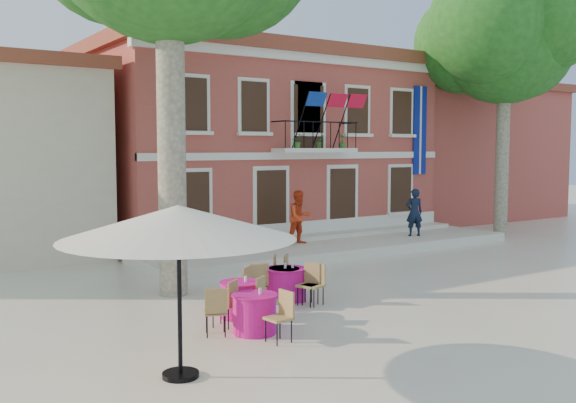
# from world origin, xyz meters

# --- Properties ---
(ground) EXTENTS (90.00, 90.00, 0.00)m
(ground) POSITION_xyz_m (0.00, 0.00, 0.00)
(ground) COLOR beige
(ground) RESTS_ON ground
(main_building) EXTENTS (13.50, 9.59, 7.50)m
(main_building) POSITION_xyz_m (2.00, 9.99, 3.78)
(main_building) COLOR #A83C3C
(main_building) RESTS_ON ground
(neighbor_east) EXTENTS (9.40, 9.40, 6.40)m
(neighbor_east) POSITION_xyz_m (14.00, 11.00, 3.22)
(neighbor_east) COLOR #A83C3C
(neighbor_east) RESTS_ON ground
(terrace) EXTENTS (14.00, 3.40, 0.30)m
(terrace) POSITION_xyz_m (2.00, 4.40, 0.15)
(terrace) COLOR silver
(terrace) RESTS_ON ground
(plane_tree_east) EXTENTS (5.55, 5.55, 10.90)m
(plane_tree_east) POSITION_xyz_m (10.18, 3.83, 8.07)
(plane_tree_east) COLOR #A59E84
(plane_tree_east) RESTS_ON ground
(patio_umbrella) EXTENTS (3.66, 3.66, 2.72)m
(patio_umbrella) POSITION_xyz_m (-7.57, -4.07, 2.44)
(patio_umbrella) COLOR black
(patio_umbrella) RESTS_ON ground
(pedestrian_navy) EXTENTS (0.76, 0.65, 1.77)m
(pedestrian_navy) POSITION_xyz_m (5.47, 4.03, 1.19)
(pedestrian_navy) COLOR black
(pedestrian_navy) RESTS_ON terrace
(pedestrian_orange) EXTENTS (0.90, 0.70, 1.84)m
(pedestrian_orange) POSITION_xyz_m (0.79, 4.78, 1.22)
(pedestrian_orange) COLOR red
(pedestrian_orange) RESTS_ON terrace
(cafe_table_0) EXTENTS (1.86, 1.71, 0.95)m
(cafe_table_0) POSITION_xyz_m (-5.39, -2.66, 0.43)
(cafe_table_0) COLOR #D31390
(cafe_table_0) RESTS_ON ground
(cafe_table_1) EXTENTS (1.80, 1.81, 0.95)m
(cafe_table_1) POSITION_xyz_m (-3.35, -0.75, 0.43)
(cafe_table_1) COLOR #D31390
(cafe_table_1) RESTS_ON ground
(cafe_table_2) EXTENTS (1.81, 1.45, 0.95)m
(cafe_table_2) POSITION_xyz_m (-5.05, -1.49, 0.42)
(cafe_table_2) COLOR #D31390
(cafe_table_2) RESTS_ON ground
(cafe_table_3) EXTENTS (1.72, 1.86, 0.95)m
(cafe_table_3) POSITION_xyz_m (-3.53, -0.70, 0.43)
(cafe_table_3) COLOR #D31390
(cafe_table_3) RESTS_ON ground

